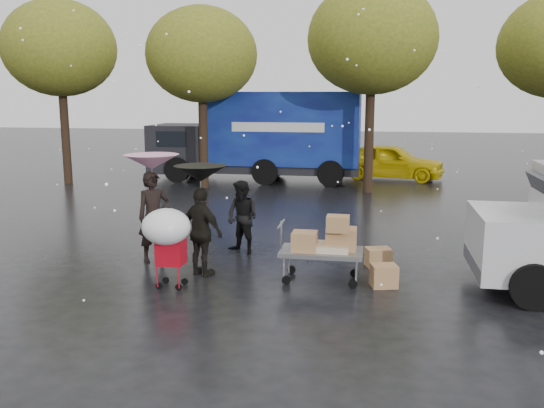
% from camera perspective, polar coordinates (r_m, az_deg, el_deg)
% --- Properties ---
extents(ground, '(90.00, 90.00, 0.00)m').
position_cam_1_polar(ground, '(11.26, -4.52, -6.76)').
color(ground, black).
rests_on(ground, ground).
extents(person_pink, '(0.80, 0.78, 1.86)m').
position_cam_1_polar(person_pink, '(12.02, -11.64, -1.24)').
color(person_pink, black).
rests_on(person_pink, ground).
extents(person_middle, '(0.96, 0.89, 1.58)m').
position_cam_1_polar(person_middle, '(12.40, -2.95, -1.31)').
color(person_middle, black).
rests_on(person_middle, ground).
extents(person_black, '(1.07, 0.82, 1.69)m').
position_cam_1_polar(person_black, '(10.91, -6.97, -2.76)').
color(person_black, black).
rests_on(person_black, ground).
extents(umbrella_pink, '(1.10, 1.10, 2.21)m').
position_cam_1_polar(umbrella_pink, '(11.84, -11.84, 4.08)').
color(umbrella_pink, '#4C4C4C').
rests_on(umbrella_pink, ground).
extents(umbrella_black, '(0.98, 0.98, 2.10)m').
position_cam_1_polar(umbrella_black, '(10.70, -7.11, 2.99)').
color(umbrella_black, '#4C4C4C').
rests_on(umbrella_black, ground).
extents(vendor_cart, '(1.52, 0.80, 1.27)m').
position_cam_1_polar(vendor_cart, '(10.55, 5.37, -3.87)').
color(vendor_cart, slate).
rests_on(vendor_cart, ground).
extents(shopping_cart, '(0.84, 0.84, 1.46)m').
position_cam_1_polar(shopping_cart, '(10.12, -10.36, -2.66)').
color(shopping_cart, red).
rests_on(shopping_cart, ground).
extents(blue_truck, '(8.30, 2.60, 3.50)m').
position_cam_1_polar(blue_truck, '(23.00, -0.98, 6.71)').
color(blue_truck, '#0C0B5C').
rests_on(blue_truck, ground).
extents(box_ground_near, '(0.52, 0.46, 0.40)m').
position_cam_1_polar(box_ground_near, '(10.55, 11.03, -6.99)').
color(box_ground_near, '#996E42').
rests_on(box_ground_near, ground).
extents(box_ground_far, '(0.57, 0.50, 0.37)m').
position_cam_1_polar(box_ground_far, '(11.75, 10.48, -5.21)').
color(box_ground_far, '#996E42').
rests_on(box_ground_far, ground).
extents(yellow_taxi, '(4.55, 2.56, 1.46)m').
position_cam_1_polar(yellow_taxi, '(23.92, 11.62, 4.18)').
color(yellow_taxi, '#D9BA0B').
rests_on(yellow_taxi, ground).
extents(tree_row, '(21.60, 4.40, 7.12)m').
position_cam_1_polar(tree_row, '(20.69, 1.33, 15.30)').
color(tree_row, black).
rests_on(tree_row, ground).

